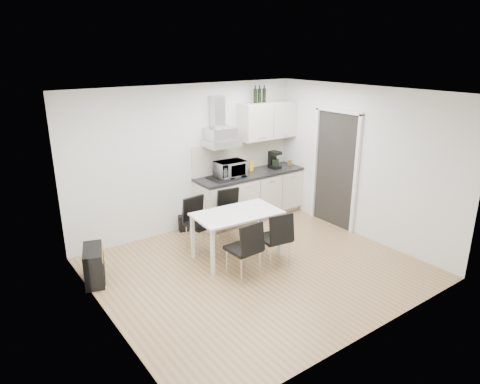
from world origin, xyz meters
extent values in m
plane|color=#A38359|center=(0.00, 0.00, 0.00)|extent=(4.50, 4.50, 0.00)
cube|color=silver|center=(0.00, 2.00, 1.30)|extent=(4.50, 0.10, 2.60)
cube|color=silver|center=(0.00, -2.00, 1.30)|extent=(4.50, 0.10, 2.60)
cube|color=silver|center=(-2.25, 0.00, 1.30)|extent=(0.10, 4.00, 2.60)
cube|color=silver|center=(2.25, 0.00, 1.30)|extent=(0.10, 4.00, 2.60)
plane|color=white|center=(0.00, 0.00, 2.60)|extent=(4.50, 4.50, 0.00)
cube|color=white|center=(2.21, 0.55, 1.05)|extent=(0.08, 1.04, 2.10)
cube|color=beige|center=(1.15, 1.74, 0.05)|extent=(2.16, 0.52, 0.10)
cube|color=beige|center=(1.15, 1.70, 0.48)|extent=(2.20, 0.60, 0.76)
cube|color=black|center=(1.15, 1.69, 0.90)|extent=(2.22, 0.64, 0.04)
cube|color=beige|center=(1.15, 1.99, 1.21)|extent=(2.20, 0.02, 0.58)
cube|color=beige|center=(1.65, 1.82, 1.85)|extent=(1.20, 0.35, 0.70)
cube|color=silver|center=(0.55, 1.78, 1.65)|extent=(0.60, 0.46, 0.30)
cube|color=silver|center=(0.55, 1.89, 2.10)|extent=(0.22, 0.20, 0.55)
imported|color=silver|center=(0.68, 1.68, 1.10)|extent=(0.55, 0.32, 0.37)
cube|color=yellow|center=(1.25, 1.80, 1.01)|extent=(0.08, 0.04, 0.18)
cylinder|color=brown|center=(2.08, 1.65, 0.98)|extent=(0.04, 0.04, 0.11)
cylinder|color=#4C6626|center=(2.14, 1.65, 0.98)|extent=(0.04, 0.04, 0.11)
cylinder|color=black|center=(1.35, 1.82, 2.36)|extent=(0.07, 0.07, 0.32)
cylinder|color=black|center=(1.45, 1.82, 2.36)|extent=(0.07, 0.07, 0.32)
cylinder|color=black|center=(1.56, 1.82, 2.36)|extent=(0.07, 0.07, 0.32)
cube|color=white|center=(-0.01, 0.50, 0.73)|extent=(1.38, 0.86, 0.03)
cube|color=white|center=(-0.65, 0.21, 0.36)|extent=(0.05, 0.05, 0.72)
cube|color=white|center=(0.58, 0.12, 0.36)|extent=(0.05, 0.05, 0.72)
cube|color=white|center=(-0.60, 0.87, 0.36)|extent=(0.05, 0.05, 0.72)
cube|color=white|center=(0.62, 0.78, 0.36)|extent=(0.05, 0.05, 0.72)
cube|color=black|center=(-2.10, 1.06, 0.25)|extent=(0.43, 0.66, 0.51)
cube|color=gold|center=(-1.97, 1.06, 0.43)|extent=(0.18, 0.52, 0.08)
cube|color=black|center=(-0.21, 1.90, 0.14)|extent=(0.21, 0.20, 0.29)
camera|label=1|loc=(-3.59, -4.53, 3.15)|focal=32.00mm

